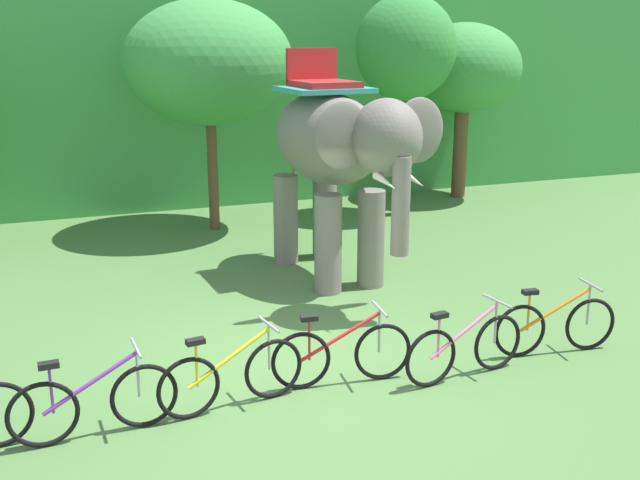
{
  "coord_description": "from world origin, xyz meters",
  "views": [
    {
      "loc": [
        -2.68,
        -8.08,
        4.0
      ],
      "look_at": [
        0.73,
        1.0,
        1.3
      ],
      "focal_mm": 41.56,
      "sensor_mm": 36.0,
      "label": 1
    }
  ],
  "objects_px": {
    "tree_center": "(406,51)",
    "bike_red": "(342,354)",
    "tree_far_left": "(209,63)",
    "elephant": "(335,149)",
    "bike_yellow": "(232,376)",
    "tree_far_right": "(464,69)",
    "bike_pink": "(465,348)",
    "bike_orange": "(555,325)",
    "bike_purple": "(94,402)"
  },
  "relations": [
    {
      "from": "tree_far_left",
      "to": "bike_pink",
      "type": "distance_m",
      "value": 8.69
    },
    {
      "from": "bike_purple",
      "to": "bike_orange",
      "type": "bearing_deg",
      "value": 0.64
    },
    {
      "from": "tree_center",
      "to": "elephant",
      "type": "distance_m",
      "value": 5.14
    },
    {
      "from": "bike_purple",
      "to": "bike_pink",
      "type": "bearing_deg",
      "value": -1.95
    },
    {
      "from": "bike_orange",
      "to": "bike_purple",
      "type": "bearing_deg",
      "value": -179.36
    },
    {
      "from": "tree_center",
      "to": "elephant",
      "type": "bearing_deg",
      "value": -129.69
    },
    {
      "from": "tree_far_left",
      "to": "bike_red",
      "type": "xyz_separation_m",
      "value": [
        -0.21,
        -7.68,
        -3.06
      ]
    },
    {
      "from": "elephant",
      "to": "bike_orange",
      "type": "xyz_separation_m",
      "value": [
        1.54,
        -3.84,
        -1.82
      ]
    },
    {
      "from": "tree_far_left",
      "to": "bike_yellow",
      "type": "bearing_deg",
      "value": -101.34
    },
    {
      "from": "tree_center",
      "to": "bike_purple",
      "type": "height_order",
      "value": "tree_center"
    },
    {
      "from": "bike_red",
      "to": "bike_orange",
      "type": "bearing_deg",
      "value": -2.96
    },
    {
      "from": "tree_far_right",
      "to": "bike_purple",
      "type": "height_order",
      "value": "tree_far_right"
    },
    {
      "from": "tree_far_left",
      "to": "bike_purple",
      "type": "relative_size",
      "value": 2.75
    },
    {
      "from": "bike_purple",
      "to": "bike_orange",
      "type": "distance_m",
      "value": 5.72
    },
    {
      "from": "elephant",
      "to": "bike_pink",
      "type": "relative_size",
      "value": 2.46
    },
    {
      "from": "tree_center",
      "to": "bike_orange",
      "type": "bearing_deg",
      "value": -101.93
    },
    {
      "from": "bike_yellow",
      "to": "bike_red",
      "type": "height_order",
      "value": "same"
    },
    {
      "from": "tree_center",
      "to": "tree_far_left",
      "type": "bearing_deg",
      "value": 177.38
    },
    {
      "from": "elephant",
      "to": "bike_orange",
      "type": "relative_size",
      "value": 2.46
    },
    {
      "from": "bike_yellow",
      "to": "tree_far_right",
      "type": "bearing_deg",
      "value": 47.44
    },
    {
      "from": "bike_purple",
      "to": "bike_red",
      "type": "relative_size",
      "value": 1.0
    },
    {
      "from": "tree_far_left",
      "to": "bike_orange",
      "type": "height_order",
      "value": "tree_far_left"
    },
    {
      "from": "elephant",
      "to": "bike_red",
      "type": "distance_m",
      "value": 4.33
    },
    {
      "from": "bike_purple",
      "to": "bike_red",
      "type": "distance_m",
      "value": 2.82
    },
    {
      "from": "bike_pink",
      "to": "tree_far_right",
      "type": "bearing_deg",
      "value": 59.64
    },
    {
      "from": "tree_far_right",
      "to": "bike_orange",
      "type": "height_order",
      "value": "tree_far_right"
    },
    {
      "from": "bike_purple",
      "to": "bike_orange",
      "type": "height_order",
      "value": "same"
    },
    {
      "from": "tree_center",
      "to": "bike_red",
      "type": "xyz_separation_m",
      "value": [
        -4.52,
        -7.48,
        -3.27
      ]
    },
    {
      "from": "tree_far_right",
      "to": "bike_pink",
      "type": "bearing_deg",
      "value": -120.36
    },
    {
      "from": "bike_yellow",
      "to": "bike_orange",
      "type": "bearing_deg",
      "value": -0.52
    },
    {
      "from": "bike_pink",
      "to": "bike_orange",
      "type": "bearing_deg",
      "value": 8.1
    },
    {
      "from": "bike_purple",
      "to": "bike_yellow",
      "type": "relative_size",
      "value": 1.01
    },
    {
      "from": "bike_purple",
      "to": "bike_red",
      "type": "bearing_deg",
      "value": 4.35
    },
    {
      "from": "bike_yellow",
      "to": "bike_orange",
      "type": "relative_size",
      "value": 1.0
    },
    {
      "from": "bike_red",
      "to": "bike_purple",
      "type": "bearing_deg",
      "value": -175.65
    },
    {
      "from": "elephant",
      "to": "bike_red",
      "type": "bearing_deg",
      "value": -110.36
    },
    {
      "from": "bike_pink",
      "to": "bike_orange",
      "type": "xyz_separation_m",
      "value": [
        1.47,
        0.21,
        0.0
      ]
    },
    {
      "from": "bike_purple",
      "to": "bike_pink",
      "type": "xyz_separation_m",
      "value": [
        4.25,
        -0.14,
        0.0
      ]
    },
    {
      "from": "tree_far_left",
      "to": "tree_center",
      "type": "bearing_deg",
      "value": -2.62
    },
    {
      "from": "elephant",
      "to": "bike_pink",
      "type": "height_order",
      "value": "elephant"
    },
    {
      "from": "tree_far_left",
      "to": "elephant",
      "type": "bearing_deg",
      "value": -73.81
    },
    {
      "from": "elephant",
      "to": "bike_yellow",
      "type": "relative_size",
      "value": 2.46
    },
    {
      "from": "tree_center",
      "to": "tree_far_right",
      "type": "relative_size",
      "value": 1.13
    },
    {
      "from": "bike_orange",
      "to": "bike_red",
      "type": "bearing_deg",
      "value": 177.04
    },
    {
      "from": "bike_purple",
      "to": "bike_orange",
      "type": "xyz_separation_m",
      "value": [
        5.72,
        0.06,
        0.0
      ]
    },
    {
      "from": "elephant",
      "to": "tree_far_right",
      "type": "bearing_deg",
      "value": 43.06
    },
    {
      "from": "tree_center",
      "to": "bike_red",
      "type": "distance_m",
      "value": 9.33
    },
    {
      "from": "tree_center",
      "to": "bike_purple",
      "type": "distance_m",
      "value": 11.12
    },
    {
      "from": "bike_purple",
      "to": "bike_red",
      "type": "height_order",
      "value": "same"
    },
    {
      "from": "bike_orange",
      "to": "elephant",
      "type": "bearing_deg",
      "value": 111.85
    }
  ]
}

